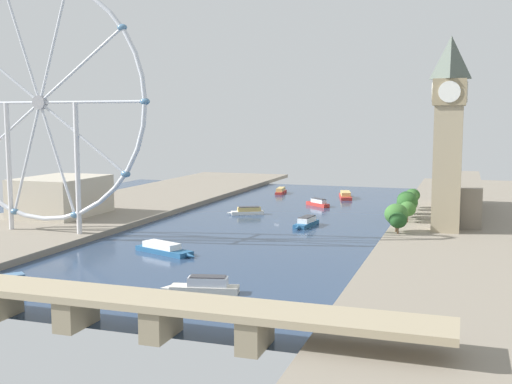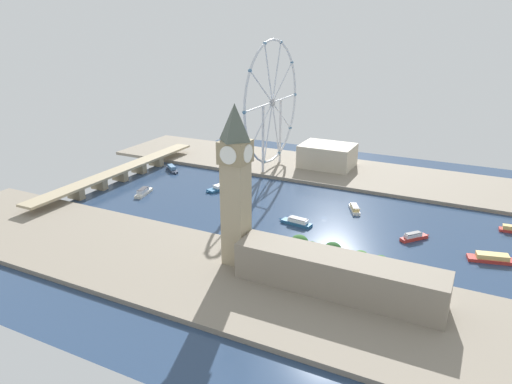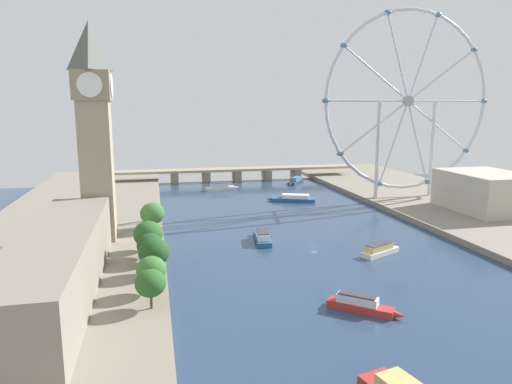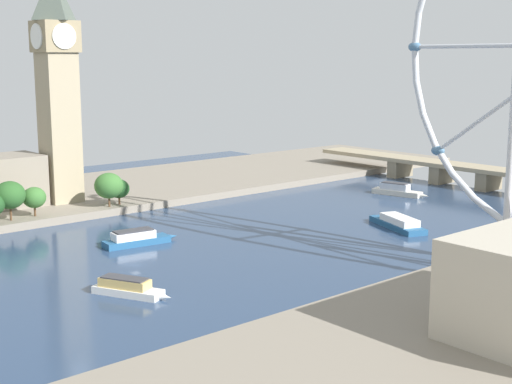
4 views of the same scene
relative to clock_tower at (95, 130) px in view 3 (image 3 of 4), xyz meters
The scene contains 14 objects.
ground_plane 108.99m from the clock_tower, 13.65° to the right, with size 391.48×391.48×0.00m, color navy.
riverbank_left 57.99m from the clock_tower, 127.91° to the right, with size 90.00×520.00×3.00m, color gray.
clock_tower is the anchor object (origin of this frame).
parliament_block 74.44m from the clock_tower, 95.43° to the right, with size 22.00×110.70×20.58m, color gray.
tree_row_embankment 56.15m from the clock_tower, 55.31° to the right, with size 13.31×102.86×14.64m.
ferris_wheel 196.83m from the clock_tower, 18.72° to the left, with size 117.36×3.20×119.98m.
riverside_hall 214.60m from the clock_tower, ahead, with size 38.46×50.36×21.83m, color #BCB29E.
river_bridge 201.29m from the clock_tower, 61.69° to the left, with size 203.48×15.89×10.66m.
tour_boat_0 88.30m from the clock_tower, ahead, with size 9.41×26.87×5.33m.
tour_boat_1 132.38m from the clock_tower, 46.51° to the right, with size 20.23×17.92×5.27m.
tour_boat_4 156.72m from the clock_tower, 60.57° to the left, with size 27.04×10.77×5.73m.
tour_boat_5 146.73m from the clock_tower, 34.03° to the left, with size 32.95×17.66×4.60m.
tour_boat_6 132.71m from the clock_tower, 18.65° to the right, with size 22.22×13.59×4.80m.
tour_boat_7 208.07m from the clock_tower, 46.94° to the left, with size 18.94×22.50×5.21m.
Camera 3 is at (-68.70, -187.91, 61.11)m, focal length 32.30 mm.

